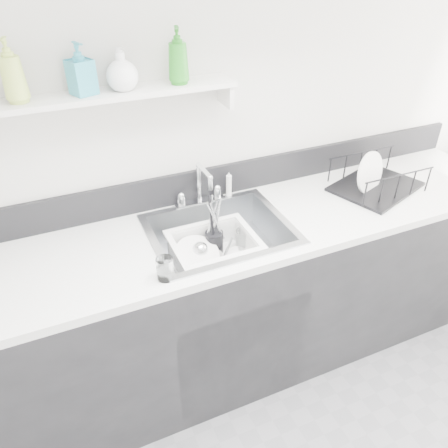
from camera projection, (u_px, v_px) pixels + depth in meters
name	position (u px, v px, depth m)	size (l,w,h in m)	color
room_shell	(362.00, 132.00, 0.95)	(3.50, 3.00, 2.60)	silver
counter_run	(220.00, 303.00, 2.25)	(3.20, 0.62, 0.92)	black
backsplash	(196.00, 185.00, 2.17)	(3.20, 0.02, 0.16)	black
sink	(220.00, 245.00, 2.04)	(0.64, 0.52, 0.20)	silver
faucet	(200.00, 193.00, 2.14)	(0.26, 0.18, 0.23)	silver
side_sprayer	(229.00, 184.00, 2.20)	(0.03, 0.03, 0.14)	white
wall_shelf	(114.00, 96.00, 1.72)	(1.00, 0.16, 0.12)	silver
wash_tub	(214.00, 253.00, 2.00)	(0.38, 0.31, 0.15)	white
plate_stack	(199.00, 259.00, 2.01)	(0.25, 0.25, 0.10)	white
utensil_cup	(214.00, 240.00, 2.07)	(0.09, 0.09, 0.29)	black
ladle	(216.00, 255.00, 2.01)	(0.29, 0.10, 0.08)	silver
tumbler_in_tub	(243.00, 240.00, 2.09)	(0.08, 0.08, 0.11)	white
tumbler_counter	(165.00, 269.00, 1.68)	(0.07, 0.07, 0.09)	white
dish_rack	(378.00, 175.00, 2.27)	(0.44, 0.33, 0.16)	black
bowl_small	(238.00, 256.00, 2.04)	(0.11, 0.11, 0.04)	white
soap_bottle_a	(12.00, 71.00, 1.53)	(0.09, 0.09, 0.22)	#B9D55A
soap_bottle_b	(80.00, 69.00, 1.62)	(0.09, 0.09, 0.19)	teal
soap_bottle_c	(122.00, 69.00, 1.67)	(0.12, 0.12, 0.16)	white
soap_bottle_d	(178.00, 56.00, 1.73)	(0.08, 0.08, 0.22)	#21851D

